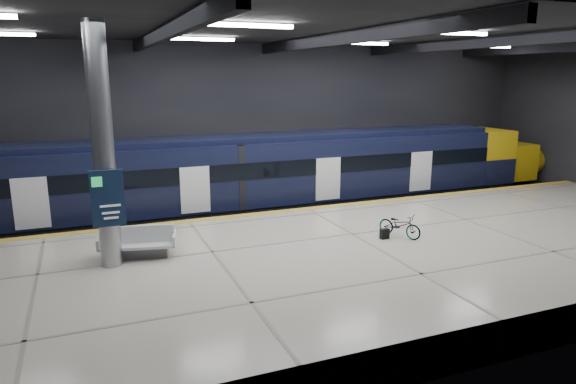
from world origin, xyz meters
TOP-DOWN VIEW (x-y plane):
  - ground at (0.00, 0.00)m, footprint 30.00×30.00m
  - room_shell at (-0.00, 0.00)m, footprint 30.10×16.10m
  - platform at (0.00, -2.50)m, footprint 30.00×11.00m
  - safety_strip at (0.00, 2.75)m, footprint 30.00×0.40m
  - rails at (0.00, 5.50)m, footprint 30.00×1.52m
  - train at (0.36, 5.50)m, footprint 29.40×2.84m
  - bench at (-7.21, -0.62)m, footprint 2.41×1.39m
  - bicycle at (1.36, -1.89)m, footprint 1.20×1.67m
  - pannier_bag at (0.76, -1.89)m, footprint 0.31×0.19m
  - info_column at (-8.00, -1.03)m, footprint 0.90×0.78m

SIDE VIEW (x-z plane):
  - ground at x=0.00m, z-range 0.00..0.00m
  - rails at x=0.00m, z-range 0.00..0.16m
  - platform at x=0.00m, z-range 0.00..1.10m
  - safety_strip at x=0.00m, z-range 1.10..1.11m
  - pannier_bag at x=0.76m, z-range 1.10..1.45m
  - bench at x=-7.21m, z-range 0.95..1.95m
  - bicycle at x=1.36m, z-range 1.10..1.93m
  - train at x=0.36m, z-range 0.16..3.95m
  - info_column at x=-8.00m, z-range 1.01..7.91m
  - room_shell at x=0.00m, z-range 1.69..9.74m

